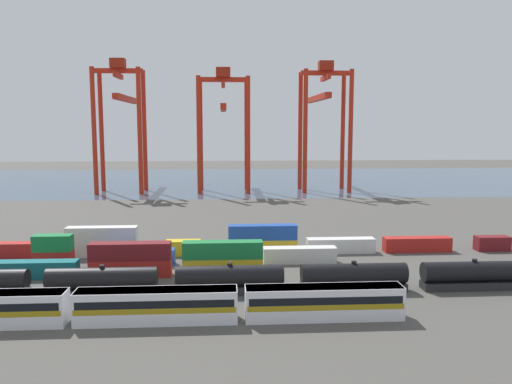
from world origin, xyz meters
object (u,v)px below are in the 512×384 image
(freight_tank_row, at_px, (230,279))
(shipping_container_15, at_px, (183,248))
(shipping_container_9, at_px, (137,257))
(shipping_container_10, at_px, (219,256))
(shipping_container_11, at_px, (300,255))
(shipping_container_16, at_px, (263,247))
(gantry_crane_east, at_px, (323,112))
(gantry_crane_central, at_px, (224,117))
(passenger_train, at_px, (157,304))
(gantry_crane_west, at_px, (122,112))
(shipping_container_12, at_px, (20,250))

(freight_tank_row, xyz_separation_m, shipping_container_15, (-7.99, 21.32, -0.68))
(shipping_container_9, height_order, shipping_container_10, same)
(shipping_container_11, xyz_separation_m, shipping_container_16, (-5.71, 6.25, 0.00))
(shipping_container_11, height_order, shipping_container_16, same)
(shipping_container_9, bearing_deg, shipping_container_16, 16.61)
(gantry_crane_east, bearing_deg, gantry_crane_central, -177.98)
(passenger_train, height_order, shipping_container_10, passenger_train)
(freight_tank_row, bearing_deg, shipping_container_10, 96.09)
(shipping_container_9, xyz_separation_m, shipping_container_16, (20.94, 6.25, 0.00))
(shipping_container_15, relative_size, gantry_crane_west, 0.14)
(shipping_container_12, distance_m, shipping_container_16, 41.98)
(shipping_container_11, relative_size, gantry_crane_central, 0.29)
(shipping_container_11, height_order, shipping_container_15, same)
(freight_tank_row, relative_size, shipping_container_9, 6.80)
(shipping_container_12, distance_m, gantry_crane_east, 117.75)
(shipping_container_10, xyz_separation_m, gantry_crane_west, (-34.17, 97.09, 25.95))
(freight_tank_row, height_order, gantry_crane_central, gantry_crane_central)
(passenger_train, xyz_separation_m, shipping_container_10, (6.90, 24.78, -0.84))
(shipping_container_12, bearing_deg, shipping_container_9, -16.53)
(passenger_train, relative_size, gantry_crane_central, 1.37)
(freight_tank_row, height_order, shipping_container_12, freight_tank_row)
(passenger_train, height_order, shipping_container_16, passenger_train)
(shipping_container_11, bearing_deg, freight_tank_row, -127.85)
(gantry_crane_central, bearing_deg, shipping_container_11, -82.50)
(freight_tank_row, xyz_separation_m, shipping_container_11, (11.71, 15.07, -0.68))
(shipping_container_10, xyz_separation_m, shipping_container_15, (-6.38, 6.25, 0.00))
(freight_tank_row, distance_m, shipping_container_16, 22.16)
(freight_tank_row, bearing_deg, gantry_crane_central, 90.49)
(shipping_container_12, bearing_deg, freight_tank_row, -30.65)
(passenger_train, height_order, gantry_crane_east, gantry_crane_east)
(shipping_container_11, distance_m, shipping_container_16, 8.46)
(shipping_container_9, relative_size, shipping_container_15, 2.00)
(gantry_crane_central, bearing_deg, shipping_container_15, -94.48)
(gantry_crane_west, bearing_deg, passenger_train, -77.39)
(gantry_crane_west, relative_size, gantry_crane_central, 1.06)
(freight_tank_row, bearing_deg, shipping_container_11, 52.15)
(shipping_container_11, bearing_deg, shipping_container_10, 180.00)
(passenger_train, relative_size, freight_tank_row, 0.70)
(shipping_container_16, bearing_deg, shipping_container_9, -163.39)
(shipping_container_16, height_order, gantry_crane_central, gantry_crane_central)
(passenger_train, xyz_separation_m, gantry_crane_central, (7.57, 120.91, 23.24))
(shipping_container_11, relative_size, gantry_crane_west, 0.27)
(freight_tank_row, bearing_deg, shipping_container_15, 110.54)
(shipping_container_10, height_order, gantry_crane_central, gantry_crane_central)
(shipping_container_12, relative_size, shipping_container_16, 1.00)
(passenger_train, distance_m, freight_tank_row, 12.91)
(shipping_container_11, bearing_deg, shipping_container_16, 132.41)
(shipping_container_15, height_order, gantry_crane_west, gantry_crane_west)
(passenger_train, xyz_separation_m, shipping_container_16, (14.52, 31.03, -0.84))
(gantry_crane_west, distance_m, gantry_crane_central, 34.90)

